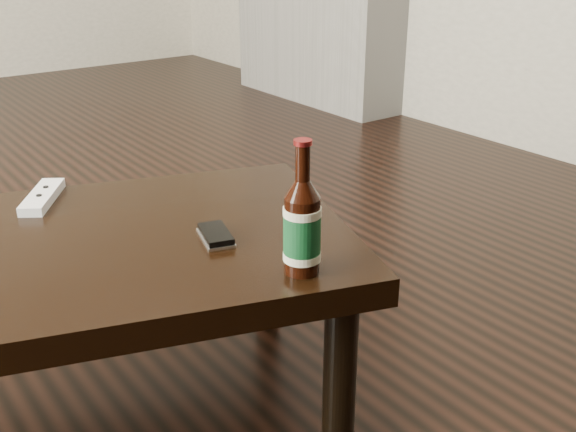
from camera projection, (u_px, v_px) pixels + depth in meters
coffee_table at (64, 270)px, 1.31m from camera, size 1.26×0.97×0.42m
beer_bottle at (302, 227)px, 1.15m from camera, size 0.09×0.09×0.24m
phone at (216, 235)px, 1.30m from camera, size 0.08×0.11×0.02m
remote at (42, 197)px, 1.48m from camera, size 0.15×0.18×0.02m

